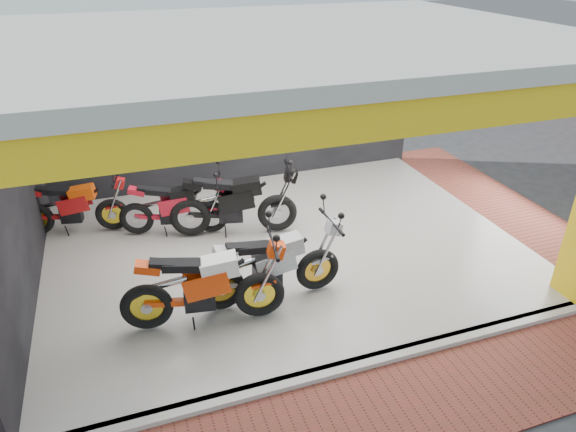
# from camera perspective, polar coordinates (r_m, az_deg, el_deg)

# --- Properties ---
(ground) EXTENTS (80.00, 80.00, 0.00)m
(ground) POSITION_cam_1_polar(r_m,az_deg,el_deg) (7.59, 4.60, -11.28)
(ground) COLOR #2D2D30
(ground) RESTS_ON ground
(showroom_floor) EXTENTS (8.00, 6.00, 0.10)m
(showroom_floor) POSITION_cam_1_polar(r_m,az_deg,el_deg) (9.08, -0.37, -3.49)
(showroom_floor) COLOR silver
(showroom_floor) RESTS_ON ground
(showroom_ceiling) EXTENTS (8.40, 6.40, 0.20)m
(showroom_ceiling) POSITION_cam_1_polar(r_m,az_deg,el_deg) (7.83, -0.45, 19.23)
(showroom_ceiling) COLOR beige
(showroom_ceiling) RESTS_ON corner_column
(back_wall) EXTENTS (8.20, 0.20, 3.50)m
(back_wall) POSITION_cam_1_polar(r_m,az_deg,el_deg) (11.15, -5.65, 12.03)
(back_wall) COLOR black
(back_wall) RESTS_ON ground
(left_wall) EXTENTS (0.20, 6.20, 3.50)m
(left_wall) POSITION_cam_1_polar(r_m,az_deg,el_deg) (8.11, -29.04, 2.23)
(left_wall) COLOR black
(left_wall) RESTS_ON ground
(header_beam_front) EXTENTS (8.40, 0.30, 0.40)m
(header_beam_front) POSITION_cam_1_polar(r_m,az_deg,el_deg) (5.21, 10.40, 10.86)
(header_beam_front) COLOR yellow
(header_beam_front) RESTS_ON corner_column
(header_beam_right) EXTENTS (0.30, 6.40, 0.40)m
(header_beam_right) POSITION_cam_1_polar(r_m,az_deg,el_deg) (9.90, 23.17, 17.22)
(header_beam_right) COLOR yellow
(header_beam_right) RESTS_ON corner_column
(floor_kerb) EXTENTS (8.00, 0.20, 0.10)m
(floor_kerb) POSITION_cam_1_polar(r_m,az_deg,el_deg) (6.88, 8.10, -15.99)
(floor_kerb) COLOR silver
(floor_kerb) RESTS_ON ground
(paver_front) EXTENTS (9.00, 1.40, 0.03)m
(paver_front) POSITION_cam_1_polar(r_m,az_deg,el_deg) (6.45, 11.35, -20.64)
(paver_front) COLOR brown
(paver_front) RESTS_ON ground
(paver_right) EXTENTS (1.40, 7.00, 0.03)m
(paver_right) POSITION_cam_1_polar(r_m,az_deg,el_deg) (11.39, 23.15, 0.78)
(paver_right) COLOR brown
(paver_right) RESTS_ON ground
(moto_hero) EXTENTS (2.47, 1.23, 1.44)m
(moto_hero) POSITION_cam_1_polar(r_m,az_deg,el_deg) (7.03, -3.24, -6.48)
(moto_hero) COLOR #E33A09
(moto_hero) RESTS_ON showroom_floor
(moto_row_a) EXTENTS (2.28, 0.86, 1.39)m
(moto_row_a) POSITION_cam_1_polar(r_m,az_deg,el_deg) (7.59, 3.37, -3.88)
(moto_row_a) COLOR #B3B6BC
(moto_row_a) RESTS_ON showroom_floor
(moto_row_b) EXTENTS (2.54, 1.40, 1.47)m
(moto_row_b) POSITION_cam_1_polar(r_m,az_deg,el_deg) (9.13, -1.22, 2.28)
(moto_row_b) COLOR black
(moto_row_b) RESTS_ON showroom_floor
(moto_row_c) EXTENTS (2.15, 1.14, 1.25)m
(moto_row_c) POSITION_cam_1_polar(r_m,az_deg,el_deg) (9.77, -19.17, 1.72)
(moto_row_c) COLOR red
(moto_row_c) RESTS_ON showroom_floor
(moto_row_d) EXTENTS (2.18, 1.30, 1.26)m
(moto_row_d) POSITION_cam_1_polar(r_m,az_deg,el_deg) (9.25, -8.68, 1.56)
(moto_row_d) COLOR red
(moto_row_d) RESTS_ON showroom_floor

